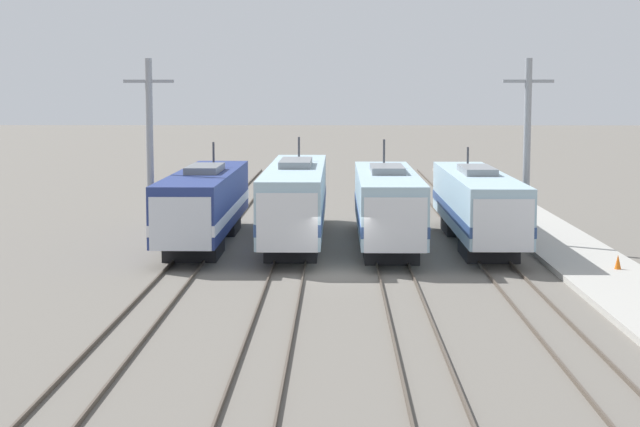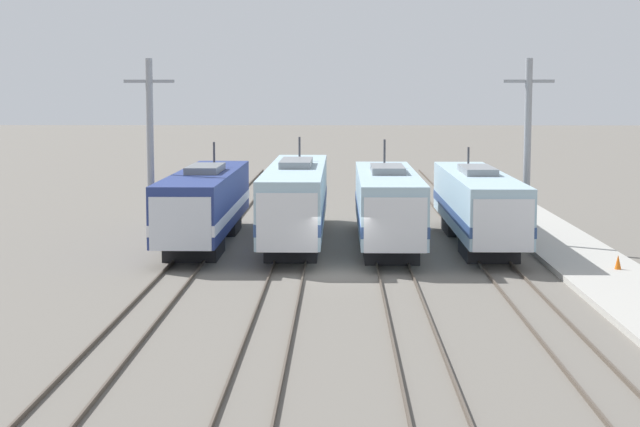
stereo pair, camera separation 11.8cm
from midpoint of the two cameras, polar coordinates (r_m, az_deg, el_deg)
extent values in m
plane|color=#666059|center=(46.35, 1.20, -3.25)|extent=(400.00, 400.00, 0.00)
cube|color=#4C4238|center=(46.96, -8.28, -3.09)|extent=(0.07, 120.00, 0.15)
cube|color=#4C4238|center=(46.75, -6.55, -3.11)|extent=(0.07, 120.00, 0.15)
cube|color=#4C4238|center=(46.43, -2.58, -3.14)|extent=(0.07, 120.00, 0.15)
cube|color=#4C4238|center=(46.36, -0.80, -3.15)|extent=(0.07, 120.00, 0.15)
cube|color=#4C4238|center=(46.37, 3.21, -3.16)|extent=(0.07, 120.00, 0.15)
cube|color=#4C4238|center=(46.44, 4.98, -3.16)|extent=(0.07, 120.00, 0.15)
cube|color=#4C4238|center=(46.77, 8.95, -3.14)|extent=(0.07, 120.00, 0.15)
cube|color=#4C4238|center=(46.99, 10.68, -3.13)|extent=(0.07, 120.00, 0.15)
cube|color=black|center=(51.44, -6.64, -1.77)|extent=(2.52, 3.88, 0.95)
cube|color=black|center=(60.12, -5.51, -0.55)|extent=(2.52, 3.88, 0.95)
cube|color=navy|center=(55.56, -6.06, 0.79)|extent=(2.96, 17.65, 2.78)
cube|color=silver|center=(55.62, -6.05, 0.22)|extent=(3.00, 17.69, 0.50)
cube|color=silver|center=(47.90, -7.21, -0.40)|extent=(2.72, 2.26, 2.36)
cube|color=black|center=(46.81, -7.40, 0.08)|extent=(2.31, 0.08, 0.66)
cube|color=slate|center=(55.42, -6.08, 2.40)|extent=(1.63, 4.41, 0.35)
cylinder|color=#38383D|center=(59.24, -5.61, 3.16)|extent=(0.12, 0.12, 1.36)
cube|color=#232326|center=(51.19, -1.42, -1.77)|extent=(2.46, 4.34, 0.95)
cube|color=#232326|center=(60.96, -1.01, -0.43)|extent=(2.46, 4.34, 0.95)
cube|color=#9EBCCC|center=(55.84, -1.21, 0.99)|extent=(2.89, 19.73, 3.04)
cube|color=navy|center=(55.90, -1.20, 0.37)|extent=(2.93, 19.77, 0.55)
cube|color=silver|center=(46.87, -1.65, -0.37)|extent=(2.66, 1.82, 2.58)
cube|color=black|center=(45.98, -1.70, 0.21)|extent=(2.26, 0.08, 0.72)
cube|color=gray|center=(55.70, -1.21, 2.72)|extent=(1.59, 4.93, 0.35)
cylinder|color=#38383D|center=(60.00, -1.04, 3.47)|extent=(0.12, 0.12, 1.34)
cube|color=#232326|center=(50.34, 3.86, -1.93)|extent=(2.52, 3.67, 0.95)
cube|color=#232326|center=(58.60, 3.47, -0.72)|extent=(2.52, 3.67, 0.95)
cube|color=#9EBCCC|center=(54.25, 3.66, 0.70)|extent=(2.96, 16.69, 2.84)
cube|color=navy|center=(54.31, 3.66, 0.11)|extent=(3.00, 16.73, 0.51)
cube|color=silver|center=(47.10, 4.05, -0.45)|extent=(2.72, 2.45, 2.41)
cube|color=black|center=(45.90, 4.13, 0.03)|extent=(2.31, 0.08, 0.67)
cube|color=gray|center=(54.11, 3.68, 2.38)|extent=(1.63, 4.17, 0.35)
cylinder|color=#38383D|center=(57.73, 3.52, 3.22)|extent=(0.12, 0.12, 1.51)
cube|color=#232326|center=(51.44, 9.03, -1.81)|extent=(2.44, 3.98, 0.95)
cube|color=#232326|center=(60.32, 7.86, -0.56)|extent=(2.44, 3.98, 0.95)
cube|color=#9EBCCC|center=(55.66, 8.43, 0.73)|extent=(2.87, 18.07, 2.72)
cube|color=navy|center=(55.72, 8.42, 0.18)|extent=(2.91, 18.11, 0.49)
cube|color=silver|center=(47.64, 9.67, -0.51)|extent=(2.64, 1.94, 2.31)
cube|color=black|center=(46.71, 9.84, -0.02)|extent=(2.25, 0.08, 0.65)
cube|color=gray|center=(55.53, 8.46, 2.31)|extent=(1.58, 4.52, 0.35)
cylinder|color=#38383D|center=(59.43, 7.98, 2.98)|extent=(0.12, 0.12, 1.14)
cylinder|color=gray|center=(54.55, -8.98, 3.18)|extent=(0.36, 0.36, 9.51)
cube|color=gray|center=(54.46, -9.04, 6.98)|extent=(2.53, 0.16, 0.16)
cylinder|color=gray|center=(54.53, 11.05, 3.14)|extent=(0.36, 0.36, 9.51)
cube|color=gray|center=(54.44, 11.14, 6.94)|extent=(2.53, 0.16, 0.16)
cube|color=#A8A59E|center=(47.69, 14.84, -3.02)|extent=(4.00, 120.00, 0.27)
cone|color=orange|center=(47.68, 15.68, -2.50)|extent=(0.29, 0.29, 0.63)
camera|label=1|loc=(0.06, -89.93, 0.01)|focal=60.00mm
camera|label=2|loc=(0.06, 90.07, -0.01)|focal=60.00mm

